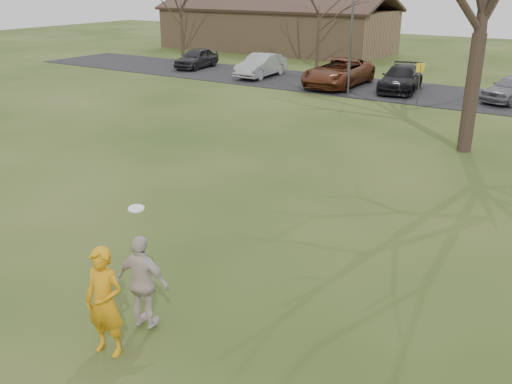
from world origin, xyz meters
TOP-DOWN VIEW (x-y plane):
  - ground at (0.00, 0.00)m, footprint 120.00×120.00m
  - parking_strip at (0.00, 25.00)m, footprint 62.00×6.50m
  - player_defender at (-0.10, -0.41)m, footprint 0.78×0.59m
  - car_0 at (-19.00, 25.54)m, footprint 2.10×4.21m
  - car_1 at (-13.12, 24.79)m, footprint 1.72×4.47m
  - car_2 at (-7.54, 24.48)m, footprint 2.77×5.84m
  - car_3 at (-3.93, 25.00)m, footprint 2.68×5.03m
  - catching_play at (-0.03, 0.41)m, footprint 1.09×0.59m
  - building at (-20.00, 38.00)m, footprint 20.60×8.50m
  - lamp_post at (-6.00, 22.50)m, footprint 0.34×0.34m
  - sign_yellow at (-2.00, 22.00)m, footprint 0.35×0.35m

SIDE VIEW (x-z plane):
  - ground at x=0.00m, z-range 0.00..0.00m
  - parking_strip at x=0.00m, z-range 0.00..0.04m
  - car_0 at x=-19.00m, z-range 0.04..1.42m
  - car_3 at x=-3.93m, z-range 0.04..1.43m
  - car_1 at x=-13.12m, z-range 0.04..1.49m
  - car_2 at x=-7.54m, z-range 0.04..1.65m
  - catching_play at x=-0.03m, z-range -0.22..2.13m
  - player_defender at x=-0.10m, z-range 0.00..1.94m
  - sign_yellow at x=-2.00m, z-range 0.41..2.49m
  - building at x=-20.00m, z-range -0.64..4.50m
  - lamp_post at x=-6.00m, z-range 0.83..7.10m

